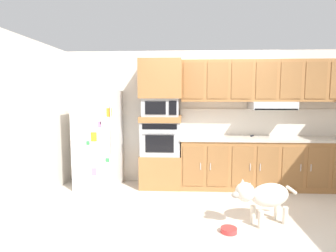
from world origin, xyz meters
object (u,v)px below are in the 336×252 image
Objects in this scene: screwdriver at (253,136)px; dog at (264,195)px; microwave at (161,107)px; dog_food_bowl at (229,230)px; refrigerator at (99,139)px; built_in_oven at (161,138)px.

screwdriver is 0.18× the size of dog.
microwave is 0.67× the size of dog.
dog reaches higher than dog_food_bowl.
microwave is (1.13, 0.07, 0.58)m from refrigerator.
screwdriver is (1.68, 0.12, 0.03)m from built_in_oven.
refrigerator is 1.28m from microwave.
screwdriver is at bearing -119.31° from dog.
built_in_oven is (1.13, 0.07, 0.02)m from refrigerator.
screwdriver is 1.73m from dog.
built_in_oven is 0.73× the size of dog.
screwdriver reaches higher than dog_food_bowl.
refrigerator is at bearing -176.16° from screwdriver.
screwdriver is 2.20m from dog_food_bowl.
dog is at bearing -97.95° from screwdriver.
refrigerator is at bearing 141.23° from dog_food_bowl.
dog is (2.59, -1.44, -0.49)m from refrigerator.
screwdriver is at bearing 4.12° from built_in_oven.
refrigerator reaches higher than dog_food_bowl.
built_in_oven is 2.19m from dog_food_bowl.
built_in_oven is at bearing 179.23° from microwave.
refrigerator is 3.00m from dog.
microwave is 3.83× the size of screwdriver.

